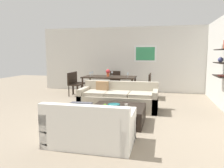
{
  "coord_description": "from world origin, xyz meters",
  "views": [
    {
      "loc": [
        1.36,
        -5.82,
        1.59
      ],
      "look_at": [
        -0.03,
        0.2,
        0.75
      ],
      "focal_mm": 35.74,
      "sensor_mm": 36.0,
      "label": 1
    }
  ],
  "objects_px": {
    "dining_chair_left_far": "(77,81)",
    "centerpiece_vase": "(108,72)",
    "dining_chair_head": "(115,80)",
    "wine_glass_left_near": "(90,73)",
    "wine_glass_right_near": "(128,74)",
    "dining_chair_left_near": "(73,83)",
    "loveseat_white": "(90,128)",
    "apple_on_coffee_table": "(105,106)",
    "sofa_beige": "(118,99)",
    "wine_glass_left_far": "(92,73)",
    "dining_table": "(109,78)",
    "coffee_table": "(118,115)",
    "wine_glass_head": "(112,72)",
    "decorative_bowl": "(114,105)",
    "candle_jar": "(126,106)",
    "dining_chair_right_near": "(146,85)",
    "dining_chair_right_far": "(147,83)"
  },
  "relations": [
    {
      "from": "decorative_bowl",
      "to": "candle_jar",
      "type": "distance_m",
      "value": 0.29
    },
    {
      "from": "coffee_table",
      "to": "wine_glass_right_near",
      "type": "height_order",
      "value": "wine_glass_right_near"
    },
    {
      "from": "dining_chair_left_far",
      "to": "centerpiece_vase",
      "type": "height_order",
      "value": "centerpiece_vase"
    },
    {
      "from": "decorative_bowl",
      "to": "candle_jar",
      "type": "relative_size",
      "value": 3.46
    },
    {
      "from": "candle_jar",
      "to": "dining_chair_head",
      "type": "height_order",
      "value": "dining_chair_head"
    },
    {
      "from": "loveseat_white",
      "to": "dining_chair_left_far",
      "type": "relative_size",
      "value": 1.71
    },
    {
      "from": "wine_glass_right_near",
      "to": "dining_chair_left_near",
      "type": "bearing_deg",
      "value": -177.27
    },
    {
      "from": "loveseat_white",
      "to": "dining_table",
      "type": "distance_m",
      "value": 4.54
    },
    {
      "from": "dining_chair_right_far",
      "to": "wine_glass_left_near",
      "type": "height_order",
      "value": "wine_glass_left_near"
    },
    {
      "from": "decorative_bowl",
      "to": "dining_table",
      "type": "bearing_deg",
      "value": 105.43
    },
    {
      "from": "loveseat_white",
      "to": "dining_chair_head",
      "type": "height_order",
      "value": "dining_chair_head"
    },
    {
      "from": "coffee_table",
      "to": "dining_table",
      "type": "relative_size",
      "value": 0.62
    },
    {
      "from": "coffee_table",
      "to": "dining_table",
      "type": "xyz_separation_m",
      "value": [
        -0.97,
        3.14,
        0.5
      ]
    },
    {
      "from": "dining_chair_left_far",
      "to": "wine_glass_head",
      "type": "distance_m",
      "value": 1.44
    },
    {
      "from": "dining_chair_left_far",
      "to": "candle_jar",
      "type": "bearing_deg",
      "value": -53.14
    },
    {
      "from": "apple_on_coffee_table",
      "to": "wine_glass_head",
      "type": "relative_size",
      "value": 0.53
    },
    {
      "from": "coffee_table",
      "to": "decorative_bowl",
      "type": "height_order",
      "value": "decorative_bowl"
    },
    {
      "from": "dining_chair_left_far",
      "to": "centerpiece_vase",
      "type": "xyz_separation_m",
      "value": [
        1.32,
        -0.21,
        0.4
      ]
    },
    {
      "from": "dining_chair_left_far",
      "to": "dining_chair_right_near",
      "type": "height_order",
      "value": "same"
    },
    {
      "from": "apple_on_coffee_table",
      "to": "centerpiece_vase",
      "type": "xyz_separation_m",
      "value": [
        -0.75,
        3.29,
        0.48
      ]
    },
    {
      "from": "apple_on_coffee_table",
      "to": "dining_chair_head",
      "type": "relative_size",
      "value": 0.1
    },
    {
      "from": "apple_on_coffee_table",
      "to": "wine_glass_left_near",
      "type": "xyz_separation_m",
      "value": [
        -1.4,
        3.15,
        0.44
      ]
    },
    {
      "from": "coffee_table",
      "to": "dining_chair_head",
      "type": "xyz_separation_m",
      "value": [
        -0.97,
        4.04,
        0.31
      ]
    },
    {
      "from": "coffee_table",
      "to": "candle_jar",
      "type": "bearing_deg",
      "value": -10.04
    },
    {
      "from": "dining_chair_head",
      "to": "wine_glass_right_near",
      "type": "height_order",
      "value": "wine_glass_right_near"
    },
    {
      "from": "wine_glass_head",
      "to": "wine_glass_left_far",
      "type": "bearing_deg",
      "value": -156.43
    },
    {
      "from": "dining_table",
      "to": "centerpiece_vase",
      "type": "distance_m",
      "value": 0.23
    },
    {
      "from": "dining_chair_right_near",
      "to": "wine_glass_left_near",
      "type": "relative_size",
      "value": 5.46
    },
    {
      "from": "sofa_beige",
      "to": "apple_on_coffee_table",
      "type": "relative_size",
      "value": 25.94
    },
    {
      "from": "dining_chair_left_far",
      "to": "dining_chair_right_far",
      "type": "distance_m",
      "value": 2.76
    },
    {
      "from": "wine_glass_head",
      "to": "wine_glass_left_far",
      "type": "relative_size",
      "value": 0.97
    },
    {
      "from": "apple_on_coffee_table",
      "to": "dining_table",
      "type": "distance_m",
      "value": 3.35
    },
    {
      "from": "sofa_beige",
      "to": "dining_table",
      "type": "bearing_deg",
      "value": 110.91
    },
    {
      "from": "apple_on_coffee_table",
      "to": "dining_chair_left_far",
      "type": "relative_size",
      "value": 0.1
    },
    {
      "from": "dining_chair_left_near",
      "to": "apple_on_coffee_table",
      "type": "bearing_deg",
      "value": -55.85
    },
    {
      "from": "candle_jar",
      "to": "dining_table",
      "type": "distance_m",
      "value": 3.39
    },
    {
      "from": "wine_glass_left_far",
      "to": "apple_on_coffee_table",
      "type": "bearing_deg",
      "value": -67.57
    },
    {
      "from": "dining_chair_left_near",
      "to": "wine_glass_head",
      "type": "xyz_separation_m",
      "value": [
        1.38,
        0.65,
        0.36
      ]
    },
    {
      "from": "sofa_beige",
      "to": "wine_glass_left_far",
      "type": "bearing_deg",
      "value": 125.41
    },
    {
      "from": "apple_on_coffee_table",
      "to": "dining_chair_right_near",
      "type": "relative_size",
      "value": 0.1
    },
    {
      "from": "dining_chair_head",
      "to": "wine_glass_left_near",
      "type": "distance_m",
      "value": 1.29
    },
    {
      "from": "candle_jar",
      "to": "dining_chair_head",
      "type": "relative_size",
      "value": 0.09
    },
    {
      "from": "centerpiece_vase",
      "to": "loveseat_white",
      "type": "bearing_deg",
      "value": -79.95
    },
    {
      "from": "wine_glass_right_near",
      "to": "apple_on_coffee_table",
      "type": "bearing_deg",
      "value": -90.37
    },
    {
      "from": "dining_chair_left_far",
      "to": "dining_chair_left_near",
      "type": "height_order",
      "value": "same"
    },
    {
      "from": "sofa_beige",
      "to": "dining_table",
      "type": "xyz_separation_m",
      "value": [
        -0.73,
        1.9,
        0.39
      ]
    },
    {
      "from": "coffee_table",
      "to": "decorative_bowl",
      "type": "xyz_separation_m",
      "value": [
        -0.09,
        -0.03,
        0.23
      ]
    },
    {
      "from": "wine_glass_head",
      "to": "centerpiece_vase",
      "type": "height_order",
      "value": "centerpiece_vase"
    },
    {
      "from": "dining_table",
      "to": "dining_chair_left_near",
      "type": "relative_size",
      "value": 2.21
    },
    {
      "from": "loveseat_white",
      "to": "dining_chair_right_near",
      "type": "height_order",
      "value": "dining_chair_right_near"
    }
  ]
}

